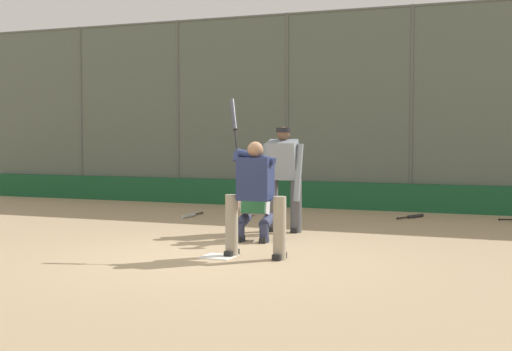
{
  "coord_description": "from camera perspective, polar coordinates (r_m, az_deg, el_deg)",
  "views": [
    {
      "loc": [
        -3.99,
        8.64,
        1.63
      ],
      "look_at": [
        -0.14,
        -1.0,
        1.05
      ],
      "focal_mm": 50.0,
      "sensor_mm": 36.0,
      "label": 1
    }
  ],
  "objects": [
    {
      "name": "spare_bat_near_backstop",
      "position": [
        14.35,
        -5.3,
        -3.2
      ],
      "size": [
        0.07,
        0.89,
        0.07
      ],
      "rotation": [
        0.0,
        0.0,
        1.56
      ],
      "color": "black",
      "rests_on": "ground_plane"
    },
    {
      "name": "backstop_fence",
      "position": [
        15.99,
        7.32,
        5.58
      ],
      "size": [
        19.85,
        0.08,
        4.42
      ],
      "color": "#515651",
      "rests_on": "ground_plane"
    },
    {
      "name": "padding_wall",
      "position": [
        15.94,
        7.18,
        -1.62
      ],
      "size": [
        19.37,
        0.18,
        0.59
      ],
      "primitive_type": "cube",
      "color": "#19512D",
      "rests_on": "ground_plane"
    },
    {
      "name": "bleachers_beyond",
      "position": [
        18.64,
        6.76,
        -0.34
      ],
      "size": [
        13.84,
        2.5,
        1.48
      ],
      "color": "slate",
      "rests_on": "ground_plane"
    },
    {
      "name": "umpire_home",
      "position": [
        12.0,
        2.21,
        -0.01
      ],
      "size": [
        0.72,
        0.45,
        1.78
      ],
      "rotation": [
        0.0,
        0.0,
        0.04
      ],
      "color": "#4C4C51",
      "rests_on": "ground_plane"
    },
    {
      "name": "catcher_behind_plate",
      "position": [
        11.04,
        -0.12,
        -2.27
      ],
      "size": [
        0.61,
        0.72,
        1.11
      ],
      "rotation": [
        0.0,
        0.0,
        0.13
      ],
      "color": "#2D334C",
      "rests_on": "ground_plane"
    },
    {
      "name": "spare_bat_third_base_side",
      "position": [
        14.46,
        12.48,
        -3.21
      ],
      "size": [
        0.42,
        0.77,
        0.07
      ],
      "rotation": [
        0.0,
        0.0,
        4.25
      ],
      "color": "black",
      "rests_on": "ground_plane"
    },
    {
      "name": "ground_plane",
      "position": [
        9.66,
        -3.01,
        -6.52
      ],
      "size": [
        160.0,
        160.0,
        0.0
      ],
      "primitive_type": "plane",
      "color": "tan"
    },
    {
      "name": "batter_at_plate",
      "position": [
        9.5,
        -0.1,
        -1.53
      ],
      "size": [
        1.01,
        0.63,
        2.15
      ],
      "rotation": [
        0.0,
        0.0,
        -0.02
      ],
      "color": "gray",
      "rests_on": "ground_plane"
    },
    {
      "name": "home_plate_marker",
      "position": [
        9.66,
        -3.01,
        -6.49
      ],
      "size": [
        0.43,
        0.43,
        0.01
      ],
      "primitive_type": "cube",
      "color": "white",
      "rests_on": "ground_plane"
    },
    {
      "name": "spare_bat_by_padding",
      "position": [
        14.4,
        -0.45,
        -3.16
      ],
      "size": [
        0.21,
        0.91,
        0.07
      ],
      "rotation": [
        0.0,
        0.0,
        4.89
      ],
      "color": "black",
      "rests_on": "ground_plane"
    }
  ]
}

